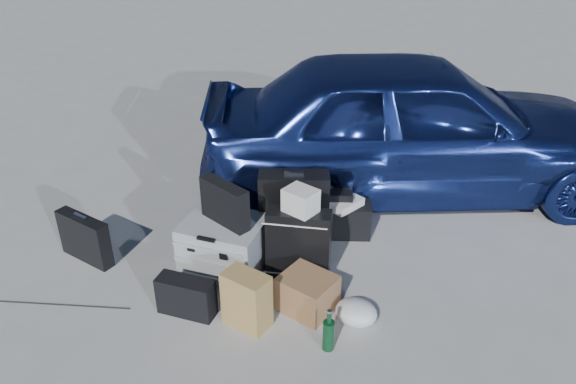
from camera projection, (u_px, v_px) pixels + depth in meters
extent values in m
plane|color=#A3A29E|center=(226.00, 313.00, 4.02)|extent=(60.00, 60.00, 0.00)
imported|color=navy|center=(415.00, 123.00, 5.32)|extent=(4.33, 3.16, 1.37)
cube|color=#ABAEB0|center=(225.00, 246.00, 4.37)|extent=(0.63, 0.53, 0.44)
cube|color=black|center=(225.00, 203.00, 4.18)|extent=(0.45, 0.26, 0.33)
cube|color=black|center=(85.00, 238.00, 4.50)|extent=(0.52, 0.21, 0.40)
cube|color=black|center=(294.00, 214.00, 4.51)|extent=(0.59, 0.39, 0.72)
cube|color=black|center=(299.00, 245.00, 4.26)|extent=(0.51, 0.28, 0.58)
cube|color=silver|center=(301.00, 201.00, 4.08)|extent=(0.27, 0.24, 0.18)
cube|color=black|center=(335.00, 218.00, 4.85)|extent=(0.65, 0.45, 0.30)
cube|color=silver|center=(336.00, 199.00, 4.77)|extent=(0.48, 0.43, 0.07)
cube|color=black|center=(335.00, 193.00, 4.73)|extent=(0.35, 0.30, 0.06)
cube|color=tan|center=(247.00, 300.00, 3.83)|extent=(0.34, 0.25, 0.42)
cube|color=#926640|center=(307.00, 293.00, 4.00)|extent=(0.43, 0.40, 0.27)
ellipsoid|color=silver|center=(356.00, 312.00, 3.91)|extent=(0.32, 0.28, 0.16)
cube|color=black|center=(186.00, 296.00, 3.96)|extent=(0.42, 0.18, 0.29)
cylinder|color=black|center=(329.00, 331.00, 3.64)|extent=(0.08, 0.08, 0.31)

